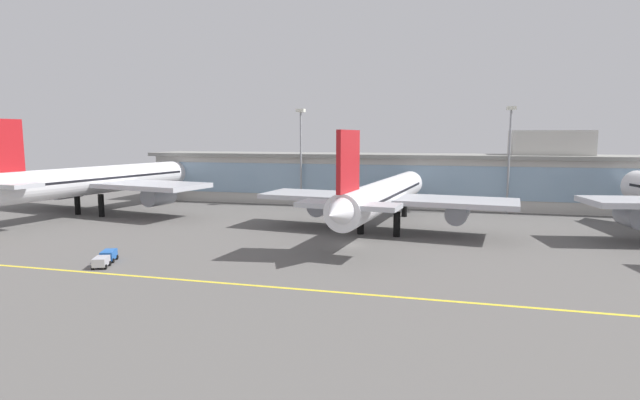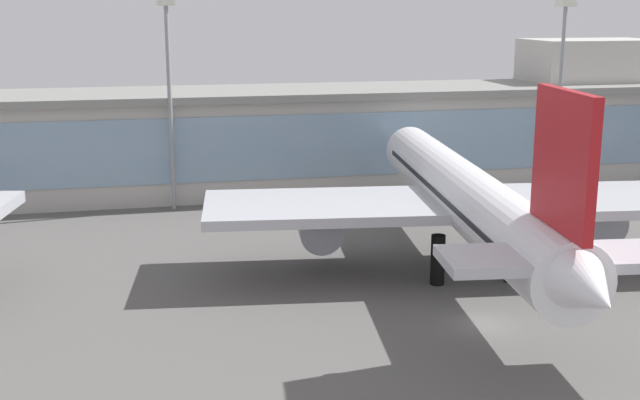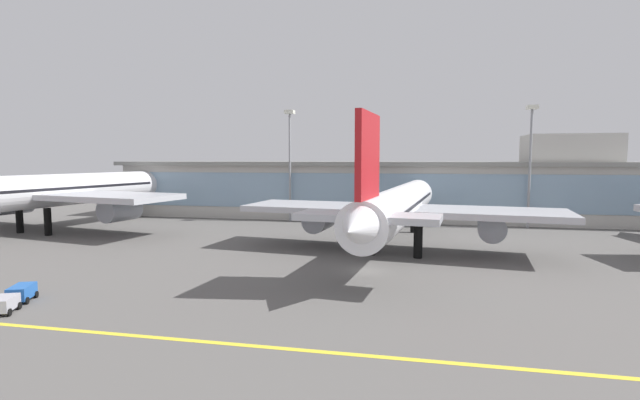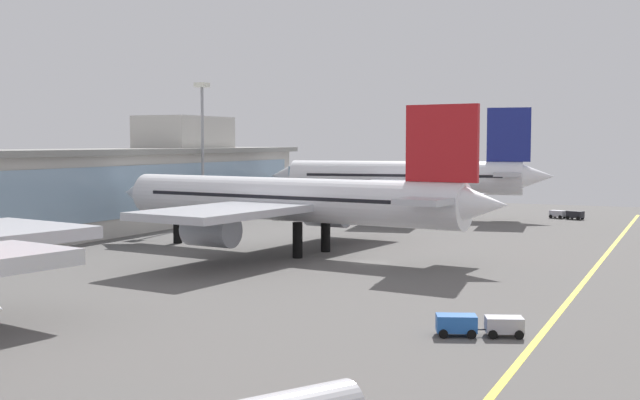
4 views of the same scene
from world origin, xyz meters
name	(u,v)px [view 4 (image 4 of 4)]	position (x,y,z in m)	size (l,w,h in m)	color
ground_plane	(371,262)	(0.00, 0.00, 0.00)	(180.00, 180.00, 0.00)	#5B5956
taxiway_centreline_stripe	(588,277)	(0.00, -22.00, 0.01)	(144.00, 0.50, 0.01)	yellow
terminal_building	(57,191)	(1.89, 44.68, 6.39)	(116.45, 14.00, 16.95)	beige
airliner_near_right	(289,201)	(2.93, 11.15, 6.02)	(42.60, 51.72, 16.52)	black
airliner_far_right	(406,178)	(49.79, 13.21, 6.68)	(34.85, 47.76, 18.26)	black
baggage_tug_near	(478,324)	(-27.64, -18.31, 0.79)	(3.58, 5.76, 1.40)	black
service_truck_far	(567,214)	(59.12, -11.76, 0.79)	(3.35, 5.79, 1.40)	black
apron_light_mast_centre	(202,131)	(24.87, 37.13, 14.36)	(1.80, 1.80, 21.65)	gray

